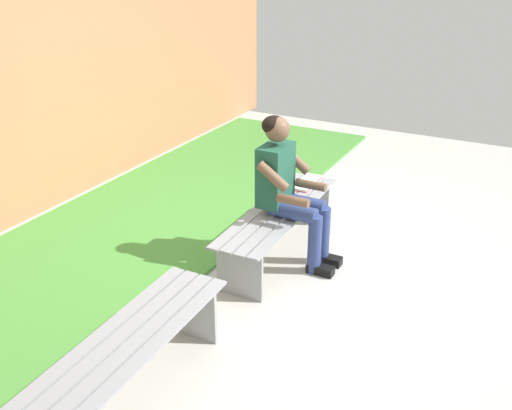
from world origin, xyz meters
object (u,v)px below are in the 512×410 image
(bench_far, at_px, (125,357))
(book_open, at_px, (306,183))
(bench_near, at_px, (279,220))
(person_seated, at_px, (289,186))
(apple, at_px, (291,186))

(bench_far, distance_m, book_open, 2.63)
(bench_near, bearing_deg, bench_far, 0.00)
(bench_far, xyz_separation_m, book_open, (-2.62, -0.02, 0.11))
(person_seated, bearing_deg, apple, -157.77)
(apple, bearing_deg, person_seated, 22.23)
(apple, xyz_separation_m, book_open, (-0.20, 0.07, -0.03))
(person_seated, bearing_deg, bench_near, -112.56)
(bench_far, relative_size, book_open, 3.95)
(book_open, bearing_deg, bench_near, 0.27)
(apple, height_order, book_open, apple)
(bench_far, relative_size, apple, 20.20)
(bench_near, distance_m, apple, 0.45)
(person_seated, height_order, book_open, person_seated)
(person_seated, xyz_separation_m, book_open, (-0.66, -0.12, -0.24))
(person_seated, relative_size, apple, 15.13)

